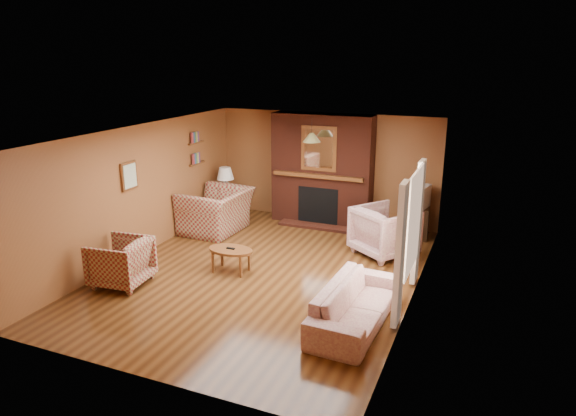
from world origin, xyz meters
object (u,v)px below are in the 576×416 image
at_px(plaid_armchair, 121,262).
at_px(side_table, 226,206).
at_px(tv_stand, 413,222).
at_px(crt_tv, 415,196).
at_px(coffee_table, 231,252).
at_px(plaid_loveseat, 216,211).
at_px(floral_armchair, 385,231).
at_px(fireplace, 322,170).
at_px(table_lamp, 225,180).
at_px(floral_sofa, 355,304).

height_order(plaid_armchair, side_table, plaid_armchair).
distance_m(tv_stand, crt_tv, 0.55).
bearing_deg(crt_tv, side_table, -175.26).
height_order(coffee_table, tv_stand, tv_stand).
relative_size(plaid_loveseat, floral_armchair, 1.36).
distance_m(fireplace, side_table, 2.35).
bearing_deg(plaid_loveseat, table_lamp, -162.01).
height_order(floral_sofa, tv_stand, tv_stand).
xyz_separation_m(fireplace, crt_tv, (2.05, -0.19, -0.31)).
xyz_separation_m(floral_armchair, tv_stand, (0.34, 1.18, -0.14)).
xyz_separation_m(plaid_loveseat, table_lamp, (-0.25, 0.88, 0.45)).
bearing_deg(fireplace, plaid_armchair, -114.46).
relative_size(fireplace, crt_tv, 4.21).
height_order(plaid_armchair, coffee_table, plaid_armchair).
xyz_separation_m(table_lamp, crt_tv, (4.15, 0.34, -0.03)).
height_order(side_table, table_lamp, table_lamp).
bearing_deg(fireplace, tv_stand, -5.15).
bearing_deg(tv_stand, fireplace, 169.66).
xyz_separation_m(plaid_armchair, crt_tv, (4.00, 4.10, 0.49)).
bearing_deg(tv_stand, floral_armchair, -111.11).
xyz_separation_m(plaid_loveseat, plaid_armchair, (-0.10, -2.88, -0.06)).
bearing_deg(floral_sofa, floral_armchair, 6.68).
bearing_deg(fireplace, floral_armchair, -38.61).
relative_size(plaid_loveseat, tv_stand, 2.12).
relative_size(plaid_loveseat, crt_tv, 2.41).
bearing_deg(crt_tv, fireplace, 174.70).
xyz_separation_m(fireplace, floral_armchair, (1.71, -1.37, -0.72)).
height_order(plaid_loveseat, plaid_armchair, plaid_loveseat).
distance_m(fireplace, table_lamp, 2.19).
distance_m(fireplace, plaid_armchair, 4.78).
xyz_separation_m(plaid_armchair, floral_armchair, (3.66, 2.92, 0.07)).
bearing_deg(side_table, plaid_armchair, -87.71).
relative_size(floral_sofa, side_table, 3.65).
relative_size(fireplace, coffee_table, 3.02).
bearing_deg(floral_sofa, plaid_armchair, 95.87).
distance_m(side_table, crt_tv, 4.21).
bearing_deg(side_table, floral_armchair, -12.32).
bearing_deg(plaid_armchair, tv_stand, 129.94).
height_order(side_table, crt_tv, crt_tv).
bearing_deg(plaid_loveseat, fireplace, 129.41).
distance_m(fireplace, crt_tv, 2.08).
bearing_deg(floral_sofa, table_lamp, 51.21).
relative_size(plaid_armchair, crt_tv, 1.49).
height_order(plaid_armchair, crt_tv, crt_tv).
xyz_separation_m(floral_sofa, table_lamp, (-4.00, 3.54, 0.61)).
distance_m(floral_armchair, tv_stand, 1.24).
bearing_deg(coffee_table, floral_sofa, -20.44).
bearing_deg(crt_tv, floral_sofa, -92.21).
height_order(plaid_armchair, floral_sofa, plaid_armchair).
height_order(plaid_loveseat, table_lamp, table_lamp).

